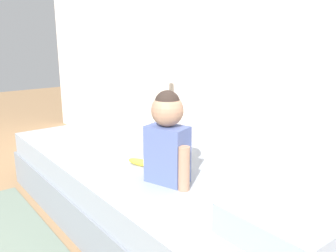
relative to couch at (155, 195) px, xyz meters
The scene contains 8 objects.
ground_plane 0.20m from the couch, ahead, with size 12.00×12.00×0.00m, color #93704C.
back_wall 1.11m from the couch, 90.00° to the left, with size 5.62×0.10×2.25m, color silver.
couch is the anchor object (origin of this frame).
throw_pillow_left 0.88m from the couch, 150.76° to the left, with size 0.44×0.16×0.46m, color beige.
throw_pillow_right 0.87m from the couch, 29.24° to the left, with size 0.45×0.16×0.45m, color silver.
toddler 0.51m from the couch, 22.05° to the right, with size 0.31×0.19×0.47m.
banana 0.24m from the couch, 102.90° to the right, with size 0.17×0.04×0.04m, color yellow.
folded_blanket 0.97m from the couch, ahead, with size 0.40×0.28×0.12m, color #8E9EB2.
Camera 1 is at (1.59, -1.14, 1.13)m, focal length 38.19 mm.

